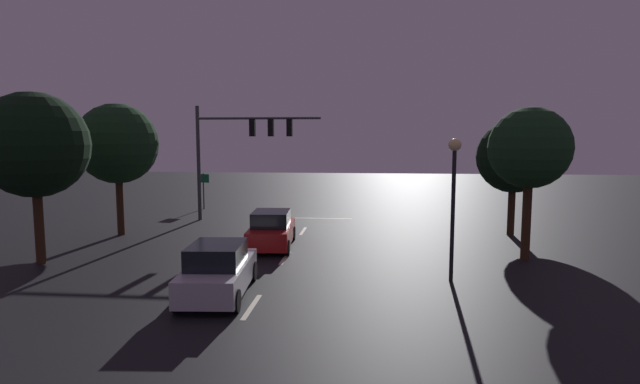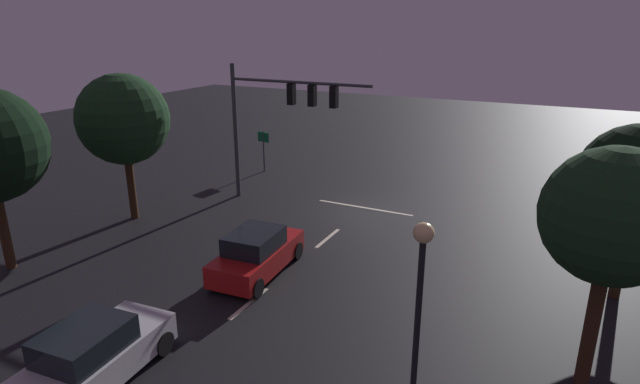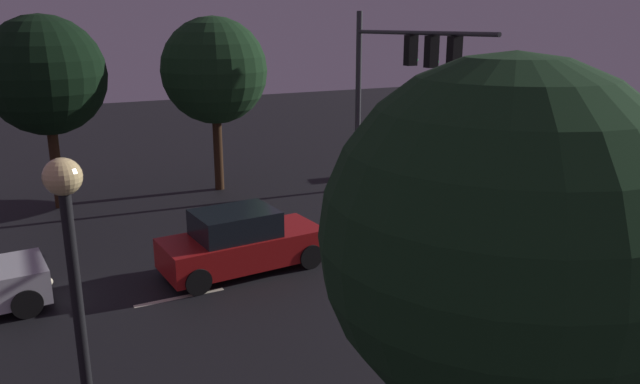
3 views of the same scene
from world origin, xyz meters
The scene contains 12 objects.
ground_plane centered at (0.00, 0.00, 0.00)m, with size 80.00×80.00×0.00m, color black.
traffic_signal_assembly centered at (4.09, 0.94, 4.88)m, with size 7.55×0.47×6.91m.
lane_dash_far centered at (0.00, 4.00, 0.00)m, with size 2.20×0.16×0.01m, color beige.
lane_dash_mid centered at (0.00, 10.00, 0.00)m, with size 2.20×0.16×0.01m, color beige.
stop_bar centered at (0.00, -0.25, 0.00)m, with size 5.00×0.16×0.01m, color beige.
car_approaching centered at (0.93, 8.05, 0.80)m, with size 2.16×4.47×1.70m.
car_distant centered at (1.30, 15.03, 0.80)m, with size 2.18×4.47×1.70m.
street_lamp_left_kerb centered at (-6.35, 12.75, 3.50)m, with size 0.44×0.44×4.99m.
route_sign centered at (8.07, -3.64, 1.82)m, with size 0.89×0.28×2.52m.
tree_left_near centered at (-10.80, 4.11, 4.04)m, with size 3.69×3.69×5.90m.
tree_left_far centered at (-9.87, 9.46, 4.57)m, with size 3.26×3.26×6.24m.
tree_right_far centered at (9.26, 5.90, 4.69)m, with size 4.07×4.07×6.74m.
Camera 2 is at (-8.74, 22.24, 8.82)m, focal length 28.70 mm.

